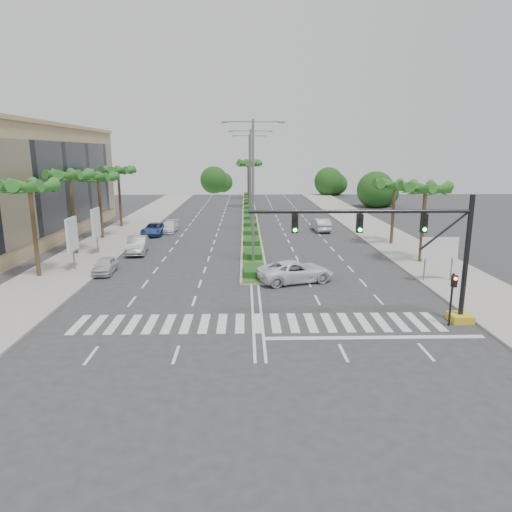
{
  "coord_description": "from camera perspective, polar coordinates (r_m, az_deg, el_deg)",
  "views": [
    {
      "loc": [
        -0.68,
        -24.15,
        9.39
      ],
      "look_at": [
        0.0,
        3.88,
        3.0
      ],
      "focal_mm": 32.0,
      "sensor_mm": 36.0,
      "label": 1
    }
  ],
  "objects": [
    {
      "name": "ground",
      "position": [
        25.92,
        0.21,
        -8.4
      ],
      "size": [
        160.0,
        160.0,
        0.0
      ],
      "primitive_type": "plane",
      "color": "#333335",
      "rests_on": "ground"
    },
    {
      "name": "footpath_right",
      "position": [
        47.83,
        18.03,
        0.97
      ],
      "size": [
        6.0,
        120.0,
        0.15
      ],
      "primitive_type": "cube",
      "color": "gray",
      "rests_on": "ground"
    },
    {
      "name": "footpath_left",
      "position": [
        47.4,
        -19.2,
        0.78
      ],
      "size": [
        6.0,
        120.0,
        0.15
      ],
      "primitive_type": "cube",
      "color": "gray",
      "rests_on": "ground"
    },
    {
      "name": "median",
      "position": [
        69.77,
        -0.82,
        5.19
      ],
      "size": [
        2.2,
        75.0,
        0.2
      ],
      "primitive_type": "cube",
      "color": "gray",
      "rests_on": "ground"
    },
    {
      "name": "median_grass",
      "position": [
        69.75,
        -0.82,
        5.29
      ],
      "size": [
        1.8,
        75.0,
        0.04
      ],
      "primitive_type": "cube",
      "color": "#29511B",
      "rests_on": "median"
    },
    {
      "name": "building",
      "position": [
        56.28,
        -28.41,
        7.86
      ],
      "size": [
        12.0,
        36.0,
        12.0
      ],
      "primitive_type": "cube",
      "color": "tan",
      "rests_on": "ground"
    },
    {
      "name": "signal_gantry",
      "position": [
        26.78,
        20.46,
        -0.78
      ],
      "size": [
        12.6,
        1.2,
        7.2
      ],
      "color": "gold",
      "rests_on": "ground"
    },
    {
      "name": "pedestrian_signal",
      "position": [
        27.05,
        23.37,
        -4.0
      ],
      "size": [
        0.28,
        0.36,
        3.0
      ],
      "color": "black",
      "rests_on": "ground"
    },
    {
      "name": "direction_sign",
      "position": [
        35.8,
        21.97,
        0.72
      ],
      "size": [
        2.7,
        0.11,
        3.4
      ],
      "color": "slate",
      "rests_on": "ground"
    },
    {
      "name": "billboard_near",
      "position": [
        39.23,
        -22.02,
        2.47
      ],
      "size": [
        0.18,
        2.1,
        4.35
      ],
      "color": "slate",
      "rests_on": "ground"
    },
    {
      "name": "billboard_far",
      "position": [
        44.82,
        -19.38,
        3.87
      ],
      "size": [
        0.18,
        2.1,
        4.35
      ],
      "color": "slate",
      "rests_on": "ground"
    },
    {
      "name": "palm_left_near",
      "position": [
        37.73,
        -26.41,
        7.41
      ],
      "size": [
        4.57,
        4.68,
        7.55
      ],
      "color": "brown",
      "rests_on": "ground"
    },
    {
      "name": "palm_left_mid",
      "position": [
        45.08,
        -22.22,
        8.96
      ],
      "size": [
        4.57,
        4.68,
        7.95
      ],
      "color": "brown",
      "rests_on": "ground"
    },
    {
      "name": "palm_left_far",
      "position": [
        52.66,
        -19.11,
        9.0
      ],
      "size": [
        4.57,
        4.68,
        7.35
      ],
      "color": "brown",
      "rests_on": "ground"
    },
    {
      "name": "palm_left_end",
      "position": [
        60.31,
        -16.85,
        9.92
      ],
      "size": [
        4.57,
        4.68,
        7.75
      ],
      "color": "brown",
      "rests_on": "ground"
    },
    {
      "name": "palm_right_near",
      "position": [
        41.18,
        20.43,
        7.61
      ],
      "size": [
        4.57,
        4.68,
        7.05
      ],
      "color": "brown",
      "rests_on": "ground"
    },
    {
      "name": "palm_right_far",
      "position": [
        48.7,
        16.95,
        8.2
      ],
      "size": [
        4.57,
        4.68,
        6.75
      ],
      "color": "brown",
      "rests_on": "ground"
    },
    {
      "name": "palm_median_a",
      "position": [
        79.18,
        -0.91,
        11.24
      ],
      "size": [
        4.57,
        4.68,
        8.05
      ],
      "color": "brown",
      "rests_on": "ground"
    },
    {
      "name": "palm_median_b",
      "position": [
        94.17,
        -0.99,
        11.49
      ],
      "size": [
        4.57,
        4.68,
        8.05
      ],
      "color": "brown",
      "rests_on": "ground"
    },
    {
      "name": "streetlight_near",
      "position": [
        38.24,
        -0.37,
        8.97
      ],
      "size": [
        5.1,
        0.25,
        12.0
      ],
      "color": "slate",
      "rests_on": "ground"
    },
    {
      "name": "streetlight_mid",
      "position": [
        54.21,
        -0.68,
        10.11
      ],
      "size": [
        5.1,
        0.25,
        12.0
      ],
      "color": "slate",
      "rests_on": "ground"
    },
    {
      "name": "streetlight_far",
      "position": [
        70.2,
        -0.85,
        10.73
      ],
      "size": [
        5.1,
        0.25,
        12.0
      ],
      "color": "slate",
      "rests_on": "ground"
    },
    {
      "name": "car_parked_a",
      "position": [
        38.02,
        -18.36,
        -1.14
      ],
      "size": [
        1.67,
        3.79,
        1.27
      ],
      "primitive_type": "imported",
      "rotation": [
        0.0,
        0.0,
        0.05
      ],
      "color": "silver",
      "rests_on": "ground"
    },
    {
      "name": "car_parked_b",
      "position": [
        44.75,
        -14.61,
        1.35
      ],
      "size": [
        2.16,
        4.98,
        1.59
      ],
      "primitive_type": "imported",
      "rotation": [
        0.0,
        0.0,
        0.1
      ],
      "color": "#A3A3A8",
      "rests_on": "ground"
    },
    {
      "name": "car_parked_c",
      "position": [
        54.25,
        -12.63,
        3.3
      ],
      "size": [
        2.48,
        5.05,
        1.38
      ],
      "primitive_type": "imported",
      "rotation": [
        0.0,
        0.0,
        -0.04
      ],
      "color": "#2E488F",
      "rests_on": "ground"
    },
    {
      "name": "car_parked_d",
      "position": [
        55.83,
        -10.81,
        3.6
      ],
      "size": [
        2.07,
        4.53,
        1.28
      ],
      "primitive_type": "imported",
      "rotation": [
        0.0,
        0.0,
        -0.06
      ],
      "color": "white",
      "rests_on": "ground"
    },
    {
      "name": "car_crossing",
      "position": [
        33.85,
        4.98,
        -1.93
      ],
      "size": [
        6.18,
        4.18,
        1.57
      ],
      "primitive_type": "imported",
      "rotation": [
        0.0,
        0.0,
        1.88
      ],
      "color": "white",
      "rests_on": "ground"
    },
    {
      "name": "car_right",
      "position": [
        56.16,
        8.11,
        3.91
      ],
      "size": [
        1.88,
        4.89,
        1.59
      ],
      "primitive_type": "imported",
      "rotation": [
        0.0,
        0.0,
        3.18
      ],
      "color": "#B8B9BD",
      "rests_on": "ground"
    }
  ]
}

